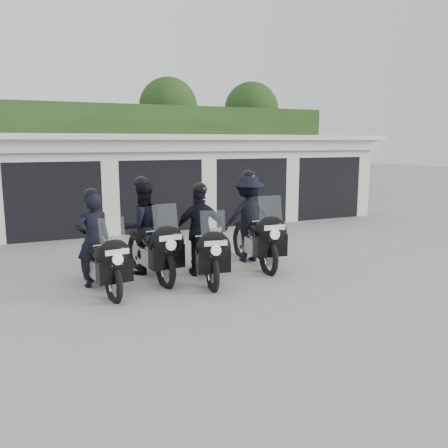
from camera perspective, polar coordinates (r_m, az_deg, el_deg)
name	(u,v)px	position (r m, az deg, el deg)	size (l,w,h in m)	color
ground	(241,277)	(9.81, 2.01, -6.35)	(80.00, 80.00, 0.00)	gray
garage_block	(140,179)	(17.07, -10.07, 5.30)	(16.40, 6.80, 2.96)	silver
background_vegetation	(120,141)	(21.84, -12.43, 9.72)	(20.00, 3.90, 5.80)	#1B3914
police_bike_a	(99,250)	(9.06, -14.82, -3.02)	(0.86, 2.22, 1.94)	black
police_bike_b	(147,233)	(9.85, -9.29, -1.10)	(1.03, 2.42, 2.10)	black
police_bike_c	(202,237)	(9.60, -2.61, -1.56)	(1.17, 2.27, 1.98)	black
police_bike_d	(251,223)	(10.75, 3.30, 0.14)	(1.36, 2.50, 2.17)	black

